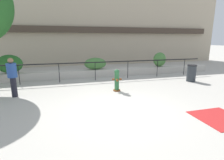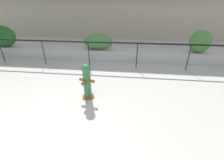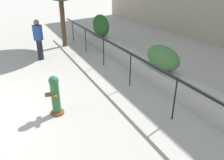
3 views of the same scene
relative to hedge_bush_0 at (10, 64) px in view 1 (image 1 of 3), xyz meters
name	(u,v)px [view 1 (image 1 of 3)]	position (x,y,z in m)	size (l,w,h in m)	color
ground_plane	(119,110)	(4.97, -6.00, -1.05)	(120.00, 120.00, 0.00)	#B2ADA3
building_facade	(81,23)	(4.97, 5.98, 2.93)	(30.00, 1.36, 8.00)	tan
planter_wall_low	(92,73)	(4.97, 0.00, -0.80)	(18.00, 0.70, 0.50)	#B7B2A8
fence_railing_segment	(95,64)	(4.97, -1.10, -0.04)	(15.00, 0.05, 1.15)	black
hedge_bush_0	(10,64)	(0.00, 0.00, 0.00)	(1.46, 0.70, 1.11)	#235B23
hedge_bush_1	(95,64)	(5.18, 0.00, -0.16)	(1.49, 0.66, 0.78)	#427538
hedge_bush_2	(160,59)	(10.04, 0.00, -0.03)	(1.00, 0.62, 1.04)	#427538
fire_hydrant	(117,80)	(5.58, -3.67, -0.50)	(0.48, 0.46, 1.08)	brown
pedestrian	(12,75)	(0.94, -3.30, -0.07)	(0.43, 0.43, 1.73)	black
tactile_warning_pad	(220,118)	(7.90, -7.52, -1.05)	(1.47, 1.47, 0.01)	#B22323
trash_bin	(191,73)	(10.51, -2.93, -0.55)	(0.55, 0.55, 1.01)	#2D3338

